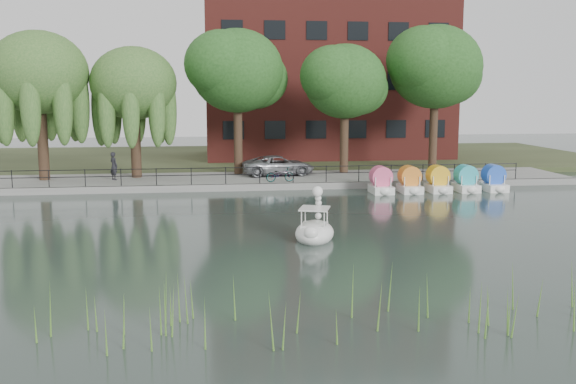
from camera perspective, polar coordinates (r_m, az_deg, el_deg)
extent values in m
plane|color=#36453E|center=(25.07, 0.04, -4.36)|extent=(120.00, 120.00, 0.00)
cube|color=gray|center=(40.70, -2.86, 1.04)|extent=(40.00, 6.00, 0.40)
cube|color=gray|center=(37.79, -2.51, 0.44)|extent=(40.00, 0.25, 0.40)
cube|color=#47512D|center=(54.58, -4.02, 3.01)|extent=(60.00, 22.00, 0.36)
cylinder|color=black|center=(37.84, -2.54, 2.21)|extent=(32.00, 0.04, 0.04)
cylinder|color=black|center=(37.89, -2.54, 1.60)|extent=(32.00, 0.04, 0.04)
cylinder|color=black|center=(37.89, -2.54, 1.53)|extent=(0.05, 0.05, 1.00)
cube|color=#4C1E16|center=(55.26, 3.32, 12.62)|extent=(20.00, 10.00, 18.00)
cylinder|color=#473323|center=(42.01, -20.95, 3.87)|extent=(0.60, 0.60, 4.20)
ellipsoid|color=olive|center=(41.90, -21.29, 9.88)|extent=(5.88, 5.88, 5.00)
cylinder|color=#473323|center=(41.58, -13.38, 3.89)|extent=(0.60, 0.60, 3.80)
ellipsoid|color=olive|center=(41.44, -13.58, 9.39)|extent=(5.32, 5.32, 4.52)
cylinder|color=#473323|center=(42.37, -4.45, 4.67)|extent=(0.60, 0.60, 4.50)
ellipsoid|color=#356E2A|center=(42.28, -4.53, 10.69)|extent=(6.00, 6.00, 5.10)
cylinder|color=#473323|center=(42.82, 5.01, 4.40)|extent=(0.60, 0.60, 4.05)
ellipsoid|color=#356E2A|center=(42.70, 5.08, 9.77)|extent=(5.40, 5.40, 4.59)
cylinder|color=#473323|center=(45.57, 12.78, 4.91)|extent=(0.60, 0.60, 4.72)
ellipsoid|color=#356E2A|center=(45.51, 12.99, 10.79)|extent=(6.30, 6.30, 5.36)
imported|color=gray|center=(41.52, -0.84, 2.51)|extent=(3.01, 5.52, 1.47)
imported|color=gray|center=(38.50, -0.71, 1.65)|extent=(0.75, 1.77, 1.00)
imported|color=black|center=(40.71, -15.23, 2.43)|extent=(0.82, 0.86, 1.98)
ellipsoid|color=white|center=(25.22, 2.38, -3.67)|extent=(2.15, 2.72, 0.53)
cube|color=white|center=(25.08, 2.35, -3.13)|extent=(1.24, 1.30, 0.26)
cube|color=white|center=(24.98, 2.38, -1.47)|extent=(1.41, 1.47, 0.05)
ellipsoid|color=white|center=(24.20, 2.05, -3.68)|extent=(0.66, 0.58, 0.49)
sphere|color=white|center=(25.71, 2.64, 0.06)|extent=(0.42, 0.42, 0.42)
cone|color=black|center=(25.99, 2.73, 0.09)|extent=(0.24, 0.27, 0.18)
cylinder|color=yellow|center=(25.87, 2.69, 0.07)|extent=(0.24, 0.15, 0.23)
cube|color=white|center=(37.14, 8.27, 0.24)|extent=(1.15, 1.70, 0.44)
cylinder|color=#E85585|center=(37.14, 8.26, 1.37)|extent=(0.90, 1.20, 0.90)
cube|color=white|center=(37.63, 10.77, 0.28)|extent=(1.15, 1.70, 0.44)
cylinder|color=orange|center=(37.63, 10.75, 1.41)|extent=(0.90, 1.20, 0.90)
cube|color=white|center=(38.19, 13.19, 0.33)|extent=(1.15, 1.70, 0.44)
cylinder|color=gold|center=(38.19, 13.18, 1.44)|extent=(0.90, 1.20, 0.90)
cube|color=white|center=(38.82, 15.54, 0.37)|extent=(1.15, 1.70, 0.44)
cylinder|color=#2DAABA|center=(38.81, 15.53, 1.46)|extent=(0.90, 1.20, 0.90)
cube|color=white|center=(39.51, 17.81, 0.42)|extent=(1.15, 1.70, 0.44)
cylinder|color=blue|center=(39.50, 17.80, 1.48)|extent=(0.90, 1.20, 0.90)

